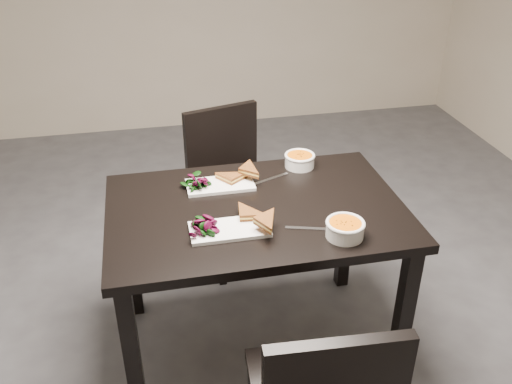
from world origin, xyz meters
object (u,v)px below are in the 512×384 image
(table, at_px, (256,227))
(plate_near, at_px, (230,229))
(plate_far, at_px, (220,185))
(soup_bowl_far, at_px, (300,160))
(chair_far, at_px, (231,177))
(soup_bowl_near, at_px, (345,228))

(table, xyz_separation_m, plate_near, (-0.13, -0.15, 0.11))
(plate_far, distance_m, soup_bowl_far, 0.40)
(plate_far, bearing_deg, chair_far, 76.60)
(table, xyz_separation_m, plate_far, (-0.12, 0.20, 0.11))
(chair_far, height_order, soup_bowl_far, chair_far)
(table, relative_size, plate_near, 3.99)
(table, height_order, chair_far, chair_far)
(table, bearing_deg, chair_far, 88.58)
(table, bearing_deg, soup_bowl_far, 48.94)
(plate_near, height_order, plate_far, same)
(chair_far, relative_size, plate_far, 2.94)
(soup_bowl_far, bearing_deg, chair_far, 118.85)
(table, height_order, plate_far, plate_far)
(table, xyz_separation_m, soup_bowl_near, (0.28, -0.27, 0.14))
(table, xyz_separation_m, soup_bowl_far, (0.27, 0.31, 0.13))
(soup_bowl_near, xyz_separation_m, soup_bowl_far, (-0.01, 0.58, -0.00))
(table, bearing_deg, plate_far, 120.23)
(table, distance_m, plate_near, 0.23)
(plate_near, relative_size, soup_bowl_near, 2.05)
(chair_far, bearing_deg, soup_bowl_near, -91.52)
(table, height_order, plate_near, plate_near)
(plate_far, bearing_deg, plate_near, -92.88)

